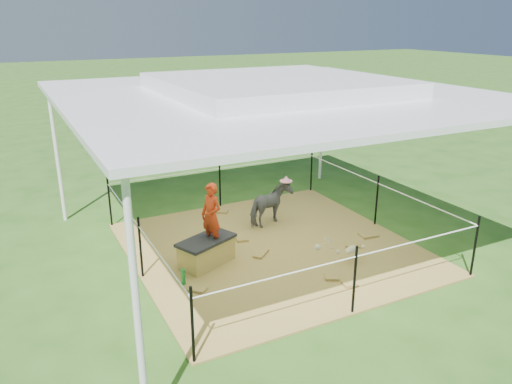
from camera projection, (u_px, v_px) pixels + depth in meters
name	position (u px, v px, depth m)	size (l,w,h in m)	color
ground	(272.00, 249.00, 8.60)	(90.00, 90.00, 0.00)	#2D5919
hay_patch	(272.00, 248.00, 8.59)	(4.60, 4.60, 0.03)	brown
canopy_tent	(274.00, 91.00, 7.71)	(6.30, 6.30, 2.90)	silver
rope_fence	(272.00, 214.00, 8.39)	(4.54, 4.54, 1.00)	black
straw_bale	(207.00, 253.00, 7.94)	(0.87, 0.44, 0.39)	#B79442
dark_cloth	(206.00, 240.00, 7.87)	(0.93, 0.49, 0.05)	black
woman	(211.00, 210.00, 7.75)	(0.38, 0.25, 1.05)	red
green_bottle	(183.00, 277.00, 7.35)	(0.07, 0.07, 0.24)	#1A792C
pony	(271.00, 205.00, 9.41)	(0.42, 0.93, 0.78)	#46464B
pink_hat	(271.00, 183.00, 9.27)	(0.24, 0.24, 0.11)	pink
foal	(351.00, 248.00, 8.02)	(0.83, 0.46, 0.46)	tan
trash_barrel	(282.00, 134.00, 15.22)	(0.54, 0.54, 0.84)	blue
picnic_table_near	(190.00, 132.00, 15.99)	(1.56, 1.13, 0.65)	brown
picnic_table_far	(286.00, 117.00, 18.37)	(1.61, 1.16, 0.67)	#53381C
distant_person	(208.00, 125.00, 15.83)	(0.55, 0.43, 1.14)	#2C57A8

